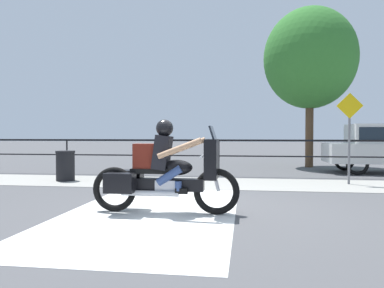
# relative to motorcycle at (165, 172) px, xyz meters

# --- Properties ---
(ground_plane) EXTENTS (120.00, 120.00, 0.00)m
(ground_plane) POSITION_rel_motorcycle_xyz_m (0.51, 0.50, -0.70)
(ground_plane) COLOR #4C4C4F
(sidewalk_band) EXTENTS (44.00, 2.40, 0.01)m
(sidewalk_band) POSITION_rel_motorcycle_xyz_m (0.51, 3.90, -0.69)
(sidewalk_band) COLOR #99968E
(sidewalk_band) RESTS_ON ground
(crosswalk_band) EXTENTS (2.83, 6.00, 0.01)m
(crosswalk_band) POSITION_rel_motorcycle_xyz_m (-0.24, 0.30, -0.69)
(crosswalk_band) COLOR silver
(crosswalk_band) RESTS_ON ground
(fence_railing) EXTENTS (36.00, 0.05, 1.16)m
(fence_railing) POSITION_rel_motorcycle_xyz_m (0.51, 5.70, 0.22)
(fence_railing) COLOR black
(fence_railing) RESTS_ON ground
(motorcycle) EXTENTS (2.51, 0.76, 1.57)m
(motorcycle) POSITION_rel_motorcycle_xyz_m (0.00, 0.00, 0.00)
(motorcycle) COLOR black
(motorcycle) RESTS_ON ground
(trash_bin) EXTENTS (0.54, 0.54, 0.85)m
(trash_bin) POSITION_rel_motorcycle_xyz_m (-3.70, 3.83, -0.27)
(trash_bin) COLOR black
(trash_bin) RESTS_ON ground
(street_sign) EXTENTS (0.67, 0.06, 2.40)m
(street_sign) POSITION_rel_motorcycle_xyz_m (4.04, 4.17, 0.80)
(street_sign) COLOR slate
(street_sign) RESTS_ON ground
(tree_behind_sign) EXTENTS (3.66, 3.66, 6.38)m
(tree_behind_sign) POSITION_rel_motorcycle_xyz_m (3.89, 9.43, 3.65)
(tree_behind_sign) COLOR brown
(tree_behind_sign) RESTS_ON ground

